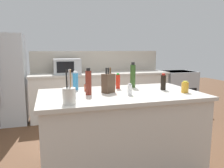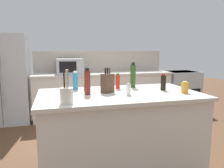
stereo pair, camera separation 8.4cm
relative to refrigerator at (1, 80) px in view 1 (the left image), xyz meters
The scene contains 17 objects.
ground_plane 2.94m from the refrigerator, 53.28° to the right, with size 14.00×14.00×0.00m, color brown.
back_counter_run 2.02m from the refrigerator, ahead, with size 2.96×0.66×0.94m.
wall_backsplash 2.02m from the refrigerator, ahead, with size 2.92×0.03×0.46m, color #B2A899.
kitchen_island 2.83m from the refrigerator, 53.28° to the right, with size 1.84×1.03×0.94m.
refrigerator is the anchor object (origin of this frame).
range_oven 3.90m from the refrigerator, ahead, with size 0.76×0.65×0.92m.
microwave 1.29m from the refrigerator, ahead, with size 0.54×0.39×0.31m.
knife_block 2.69m from the refrigerator, 54.86° to the right, with size 0.16×0.15×0.29m.
utensil_crock 2.83m from the refrigerator, 67.97° to the right, with size 0.12×0.12×0.32m.
soy_sauce_bottle 3.16m from the refrigerator, 44.60° to the right, with size 0.06×0.06×0.20m.
honey_jar 3.43m from the refrigerator, 45.51° to the right, with size 0.08×0.08×0.13m.
vinegar_bottle 2.61m from the refrigerator, 59.86° to the right, with size 0.07×0.07×0.30m.
hot_sauce_bottle 2.64m from the refrigerator, 48.76° to the right, with size 0.05×0.05×0.20m.
spice_jar_paprika 2.42m from the refrigerator, 56.97° to the right, with size 0.06×0.06×0.10m.
salt_shaker 2.96m from the refrigerator, 54.13° to the right, with size 0.05×0.05×0.13m.
dish_soap_bottle 2.26m from the refrigerator, 57.64° to the right, with size 0.07×0.07×0.23m.
olive_oil_bottle 2.76m from the refrigerator, 44.77° to the right, with size 0.07×0.07×0.33m.
Camera 1 is at (-0.80, -2.35, 1.44)m, focal length 35.00 mm.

